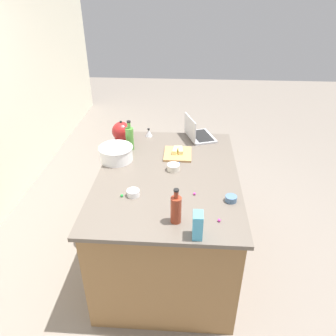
% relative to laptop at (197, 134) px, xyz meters
% --- Properties ---
extents(ground_plane, '(12.00, 12.00, 0.00)m').
position_rel_laptop_xyz_m(ground_plane, '(-0.67, 0.24, -0.95)').
color(ground_plane, slate).
extents(island_counter, '(1.56, 1.11, 0.90)m').
position_rel_laptop_xyz_m(island_counter, '(-0.67, 0.24, -0.50)').
color(island_counter, olive).
rests_on(island_counter, ground).
extents(laptop, '(0.37, 0.32, 0.22)m').
position_rel_laptop_xyz_m(laptop, '(0.00, 0.00, 0.00)').
color(laptop, '#B7B7BC').
rests_on(laptop, island_counter).
extents(mixing_bowl_large, '(0.29, 0.29, 0.13)m').
position_rel_laptop_xyz_m(mixing_bowl_large, '(-0.48, 0.69, 0.02)').
color(mixing_bowl_large, white).
rests_on(mixing_bowl_large, island_counter).
extents(bottle_soy, '(0.07, 0.07, 0.25)m').
position_rel_laptop_xyz_m(bottle_soy, '(-1.25, 0.15, 0.05)').
color(bottle_soy, maroon).
rests_on(bottle_soy, island_counter).
extents(bottle_olive, '(0.07, 0.07, 0.27)m').
position_rel_laptop_xyz_m(bottle_olive, '(-0.27, 0.61, 0.06)').
color(bottle_olive, '#4C8C38').
rests_on(bottle_olive, island_counter).
extents(kettle, '(0.21, 0.18, 0.20)m').
position_rel_laptop_xyz_m(kettle, '(-0.07, 0.72, 0.03)').
color(kettle, maroon).
rests_on(kettle, island_counter).
extents(cutting_board, '(0.27, 0.24, 0.02)m').
position_rel_laptop_xyz_m(cutting_board, '(-0.35, 0.17, -0.04)').
color(cutting_board, '#AD7F4C').
rests_on(cutting_board, island_counter).
extents(butter_stick_left, '(0.11, 0.05, 0.04)m').
position_rel_laptop_xyz_m(butter_stick_left, '(-0.34, 0.15, -0.01)').
color(butter_stick_left, '#F4E58C').
rests_on(butter_stick_left, cutting_board).
extents(butter_stick_right, '(0.11, 0.05, 0.04)m').
position_rel_laptop_xyz_m(butter_stick_right, '(-0.34, 0.20, -0.01)').
color(butter_stick_right, '#F4E58C').
rests_on(butter_stick_right, cutting_board).
extents(ramekin_small, '(0.10, 0.10, 0.05)m').
position_rel_laptop_xyz_m(ramekin_small, '(-0.61, 0.20, -0.02)').
color(ramekin_small, beige).
rests_on(ramekin_small, island_counter).
extents(ramekin_medium, '(0.08, 0.08, 0.04)m').
position_rel_laptop_xyz_m(ramekin_medium, '(-1.01, -0.22, -0.03)').
color(ramekin_medium, slate).
rests_on(ramekin_medium, island_counter).
extents(ramekin_wide, '(0.09, 0.09, 0.05)m').
position_rel_laptop_xyz_m(ramekin_wide, '(-0.99, 0.47, -0.02)').
color(ramekin_wide, white).
rests_on(ramekin_wide, island_counter).
extents(kitchen_timer, '(0.07, 0.07, 0.08)m').
position_rel_laptop_xyz_m(kitchen_timer, '(0.02, 0.47, -0.01)').
color(kitchen_timer, '#B2B2B7').
rests_on(kitchen_timer, island_counter).
extents(candy_bag, '(0.09, 0.06, 0.17)m').
position_rel_laptop_xyz_m(candy_bag, '(-1.38, 0.02, 0.04)').
color(candy_bag, '#4CA5CC').
rests_on(candy_bag, island_counter).
extents(candy_0, '(0.02, 0.02, 0.02)m').
position_rel_laptop_xyz_m(candy_0, '(-0.95, 0.03, -0.04)').
color(candy_0, '#CC3399').
rests_on(candy_0, island_counter).
extents(candy_1, '(0.02, 0.02, 0.02)m').
position_rel_laptop_xyz_m(candy_1, '(-1.24, -0.13, -0.04)').
color(candy_1, '#CC3399').
rests_on(candy_1, island_counter).
extents(candy_2, '(0.02, 0.02, 0.02)m').
position_rel_laptop_xyz_m(candy_2, '(-1.01, 0.54, -0.04)').
color(candy_2, green).
rests_on(candy_2, island_counter).
extents(candy_3, '(0.02, 0.02, 0.02)m').
position_rel_laptop_xyz_m(candy_3, '(-0.51, 0.16, -0.04)').
color(candy_3, blue).
rests_on(candy_3, island_counter).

